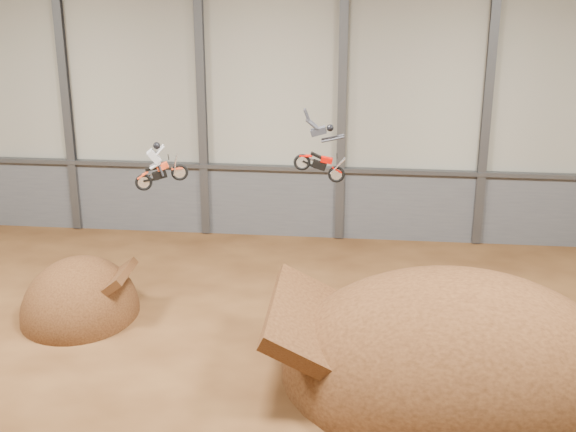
{
  "coord_description": "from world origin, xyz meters",
  "views": [
    {
      "loc": [
        4.62,
        -22.22,
        14.63
      ],
      "look_at": [
        1.91,
        4.0,
        5.02
      ],
      "focal_mm": 50.0,
      "sensor_mm": 36.0,
      "label": 1
    }
  ],
  "objects_px": {
    "takeoff_ramp": "(81,314)",
    "fmx_rider_b": "(317,146)",
    "landing_ramp": "(454,376)",
    "fmx_rider_a": "(163,162)"
  },
  "relations": [
    {
      "from": "takeoff_ramp",
      "to": "fmx_rider_b",
      "type": "height_order",
      "value": "fmx_rider_b"
    },
    {
      "from": "takeoff_ramp",
      "to": "fmx_rider_a",
      "type": "height_order",
      "value": "fmx_rider_a"
    },
    {
      "from": "fmx_rider_b",
      "to": "landing_ramp",
      "type": "bearing_deg",
      "value": -24.11
    },
    {
      "from": "takeoff_ramp",
      "to": "fmx_rider_b",
      "type": "distance_m",
      "value": 12.13
    },
    {
      "from": "fmx_rider_a",
      "to": "fmx_rider_b",
      "type": "height_order",
      "value": "fmx_rider_b"
    },
    {
      "from": "landing_ramp",
      "to": "fmx_rider_b",
      "type": "distance_m",
      "value": 9.2
    },
    {
      "from": "takeoff_ramp",
      "to": "landing_ramp",
      "type": "distance_m",
      "value": 14.75
    },
    {
      "from": "landing_ramp",
      "to": "fmx_rider_b",
      "type": "relative_size",
      "value": 4.91
    },
    {
      "from": "takeoff_ramp",
      "to": "landing_ramp",
      "type": "relative_size",
      "value": 0.44
    },
    {
      "from": "takeoff_ramp",
      "to": "fmx_rider_b",
      "type": "xyz_separation_m",
      "value": [
        9.43,
        -1.28,
        7.51
      ]
    }
  ]
}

